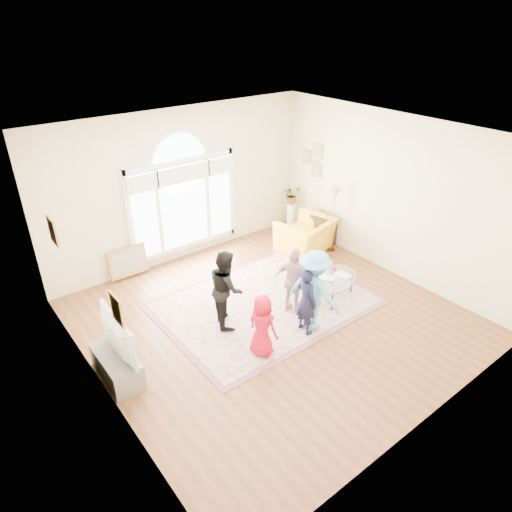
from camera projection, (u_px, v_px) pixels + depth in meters
ground at (272, 318)px, 8.11m from camera, size 6.00×6.00×0.00m
room_shell at (186, 190)px, 9.32m from camera, size 6.00×6.00×6.00m
area_rug at (265, 303)px, 8.51m from camera, size 3.60×2.60×0.02m
rug_border at (265, 303)px, 8.51m from camera, size 3.80×2.80×0.01m
tv_console at (117, 366)px, 6.74m from camera, size 0.45×1.00×0.42m
television at (112, 337)px, 6.49m from camera, size 0.17×1.11×0.64m
coffee_table at (333, 279)px, 8.50m from camera, size 1.37×1.06×0.54m
armchair at (306, 235)px, 10.19m from camera, size 1.37×1.25×0.76m
side_cabinet at (323, 230)px, 10.50m from camera, size 0.40×0.50×0.70m
floor_lamp at (335, 197)px, 9.77m from camera, size 0.29×0.29×1.51m
plant_pedestal at (291, 217)px, 11.16m from camera, size 0.20×0.20×0.70m
potted_plant at (292, 194)px, 10.89m from camera, size 0.45×0.40×0.45m
leaning_picture at (130, 276)px, 9.37m from camera, size 0.80×0.14×0.62m
child_red at (262, 326)px, 7.03m from camera, size 0.45×0.58×1.06m
child_navy at (306, 301)px, 7.50m from camera, size 0.32×0.46×1.21m
child_black at (226, 288)px, 7.66m from camera, size 0.75×0.83×1.39m
child_pink at (294, 281)px, 7.98m from camera, size 0.59×0.80×1.25m
child_blue at (314, 291)px, 7.53m from camera, size 0.72×1.03×1.46m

